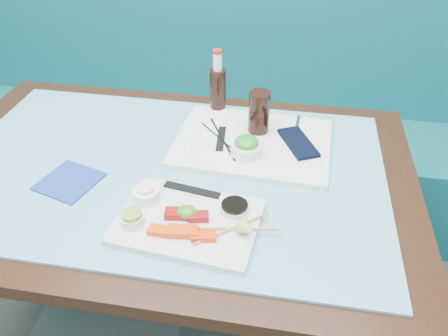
% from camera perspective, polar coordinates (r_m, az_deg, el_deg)
% --- Properties ---
extents(booth_bench, '(3.00, 0.56, 1.17)m').
position_cam_1_polar(booth_bench, '(2.13, -0.62, 5.39)').
color(booth_bench, '#0F5C64').
rests_on(booth_bench, ground).
extents(dining_table, '(1.40, 0.90, 0.75)m').
position_cam_1_polar(dining_table, '(1.30, -7.32, -3.14)').
color(dining_table, black).
rests_on(dining_table, ground).
extents(glass_top, '(1.22, 0.76, 0.01)m').
position_cam_1_polar(glass_top, '(1.25, -7.63, -0.09)').
color(glass_top, '#63ABC7').
rests_on(glass_top, dining_table).
extents(sashimi_plate, '(0.36, 0.27, 0.02)m').
position_cam_1_polar(sashimi_plate, '(1.06, -4.70, -7.01)').
color(sashimi_plate, silver).
rests_on(sashimi_plate, glass_top).
extents(salmon_left, '(0.06, 0.03, 0.01)m').
position_cam_1_polar(salmon_left, '(1.02, -8.22, -8.13)').
color(salmon_left, '#FF400A').
rests_on(salmon_left, sashimi_plate).
extents(salmon_mid, '(0.07, 0.04, 0.02)m').
position_cam_1_polar(salmon_mid, '(1.01, -5.42, -8.27)').
color(salmon_mid, '#E24509').
rests_on(salmon_mid, sashimi_plate).
extents(salmon_right, '(0.06, 0.04, 0.01)m').
position_cam_1_polar(salmon_right, '(1.00, -2.68, -8.91)').
color(salmon_right, '#F83309').
rests_on(salmon_right, sashimi_plate).
extents(tuna_left, '(0.06, 0.04, 0.02)m').
position_cam_1_polar(tuna_left, '(1.06, -6.27, -5.94)').
color(tuna_left, maroon).
rests_on(tuna_left, sashimi_plate).
extents(tuna_right, '(0.05, 0.04, 0.02)m').
position_cam_1_polar(tuna_right, '(1.05, -3.34, -6.36)').
color(tuna_right, maroon).
rests_on(tuna_right, sashimi_plate).
extents(seaweed_garnish, '(0.05, 0.05, 0.03)m').
position_cam_1_polar(seaweed_garnish, '(1.05, -4.90, -5.75)').
color(seaweed_garnish, '#397B1C').
rests_on(seaweed_garnish, sashimi_plate).
extents(ramekin_wasabi, '(0.07, 0.07, 0.02)m').
position_cam_1_polar(ramekin_wasabi, '(1.05, -11.86, -6.60)').
color(ramekin_wasabi, white).
rests_on(ramekin_wasabi, sashimi_plate).
extents(wasabi_fill, '(0.06, 0.06, 0.01)m').
position_cam_1_polar(wasabi_fill, '(1.04, -11.97, -5.93)').
color(wasabi_fill, olive).
rests_on(wasabi_fill, ramekin_wasabi).
extents(ramekin_ginger, '(0.09, 0.09, 0.03)m').
position_cam_1_polar(ramekin_ginger, '(1.11, -10.11, -3.39)').
color(ramekin_ginger, white).
rests_on(ramekin_ginger, sashimi_plate).
extents(ginger_fill, '(0.06, 0.06, 0.01)m').
position_cam_1_polar(ginger_fill, '(1.10, -10.22, -2.66)').
color(ginger_fill, '#F3D8C7').
rests_on(ginger_fill, ramekin_ginger).
extents(soy_dish, '(0.08, 0.08, 0.01)m').
position_cam_1_polar(soy_dish, '(1.07, 1.39, -5.26)').
color(soy_dish, silver).
rests_on(soy_dish, sashimi_plate).
extents(soy_fill, '(0.08, 0.08, 0.01)m').
position_cam_1_polar(soy_fill, '(1.06, 1.40, -4.86)').
color(soy_fill, black).
rests_on(soy_fill, soy_dish).
extents(lemon_wedge, '(0.06, 0.06, 0.04)m').
position_cam_1_polar(lemon_wedge, '(1.00, 2.99, -7.94)').
color(lemon_wedge, '#E1E06A').
rests_on(lemon_wedge, sashimi_plate).
extents(chopstick_sleeve, '(0.15, 0.05, 0.00)m').
position_cam_1_polar(chopstick_sleeve, '(1.13, -4.22, -2.86)').
color(chopstick_sleeve, black).
rests_on(chopstick_sleeve, sashimi_plate).
extents(wooden_chopstick_a, '(0.16, 0.14, 0.01)m').
position_cam_1_polar(wooden_chopstick_a, '(1.02, 1.11, -7.86)').
color(wooden_chopstick_a, tan).
rests_on(wooden_chopstick_a, sashimi_plate).
extents(wooden_chopstick_b, '(0.20, 0.04, 0.01)m').
position_cam_1_polar(wooden_chopstick_b, '(1.02, 1.67, -7.93)').
color(wooden_chopstick_b, tan).
rests_on(wooden_chopstick_b, sashimi_plate).
extents(serving_tray, '(0.48, 0.37, 0.02)m').
position_cam_1_polar(serving_tray, '(1.32, 3.75, 3.31)').
color(serving_tray, white).
rests_on(serving_tray, glass_top).
extents(paper_placemat, '(0.42, 0.33, 0.00)m').
position_cam_1_polar(paper_placemat, '(1.32, 3.76, 3.66)').
color(paper_placemat, silver).
rests_on(paper_placemat, serving_tray).
extents(seaweed_bowl, '(0.12, 0.12, 0.04)m').
position_cam_1_polar(seaweed_bowl, '(1.25, 2.93, 2.47)').
color(seaweed_bowl, white).
rests_on(seaweed_bowl, serving_tray).
extents(seaweed_salad, '(0.09, 0.09, 0.03)m').
position_cam_1_polar(seaweed_salad, '(1.23, 2.96, 3.37)').
color(seaweed_salad, '#208D22').
rests_on(seaweed_salad, seaweed_bowl).
extents(cola_glass, '(0.08, 0.08, 0.13)m').
position_cam_1_polar(cola_glass, '(1.33, 4.59, 7.25)').
color(cola_glass, black).
rests_on(cola_glass, serving_tray).
extents(navy_pouch, '(0.13, 0.18, 0.01)m').
position_cam_1_polar(navy_pouch, '(1.31, 9.65, 3.25)').
color(navy_pouch, black).
rests_on(navy_pouch, serving_tray).
extents(fork, '(0.02, 0.10, 0.01)m').
position_cam_1_polar(fork, '(1.40, 9.56, 5.65)').
color(fork, silver).
rests_on(fork, serving_tray).
extents(black_chopstick_a, '(0.14, 0.15, 0.01)m').
position_cam_1_polar(black_chopstick_a, '(1.32, -0.57, 3.89)').
color(black_chopstick_a, black).
rests_on(black_chopstick_a, serving_tray).
extents(black_chopstick_b, '(0.11, 0.21, 0.01)m').
position_cam_1_polar(black_chopstick_b, '(1.32, -0.23, 3.88)').
color(black_chopstick_b, black).
rests_on(black_chopstick_b, serving_tray).
extents(tray_sleeve, '(0.04, 0.14, 0.00)m').
position_cam_1_polar(tray_sleeve, '(1.32, -0.40, 3.85)').
color(tray_sleeve, black).
rests_on(tray_sleeve, serving_tray).
extents(cola_bottle_body, '(0.07, 0.07, 0.15)m').
position_cam_1_polar(cola_bottle_body, '(1.46, -0.80, 9.99)').
color(cola_bottle_body, black).
rests_on(cola_bottle_body, glass_top).
extents(cola_bottle_neck, '(0.04, 0.04, 0.06)m').
position_cam_1_polar(cola_bottle_neck, '(1.42, -0.84, 13.70)').
color(cola_bottle_neck, white).
rests_on(cola_bottle_neck, cola_bottle_body).
extents(cola_bottle_cap, '(0.03, 0.03, 0.01)m').
position_cam_1_polar(cola_bottle_cap, '(1.40, -0.85, 14.96)').
color(cola_bottle_cap, red).
rests_on(cola_bottle_cap, cola_bottle_neck).
extents(blue_napkin, '(0.18, 0.18, 0.01)m').
position_cam_1_polar(blue_napkin, '(1.25, -19.54, -1.64)').
color(blue_napkin, navy).
rests_on(blue_napkin, glass_top).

